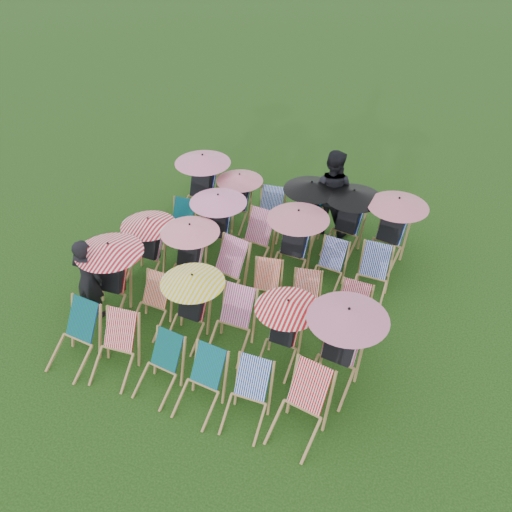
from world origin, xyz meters
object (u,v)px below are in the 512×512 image
at_px(deckchair_0, 73,338).
at_px(person_rear, 332,192).
at_px(person_left, 88,278).
at_px(deckchair_5, 300,408).
at_px(deckchair_29, 390,229).

height_order(deckchair_0, person_rear, person_rear).
relative_size(person_left, person_rear, 0.84).
bearing_deg(deckchair_5, deckchair_0, -169.25).
relative_size(deckchair_0, person_left, 0.62).
height_order(deckchair_5, deckchair_29, deckchair_29).
xyz_separation_m(deckchair_5, person_rear, (-1.15, 5.11, 0.44)).
relative_size(deckchair_0, person_rear, 0.52).
bearing_deg(person_rear, deckchair_29, 162.74).
distance_m(deckchair_0, person_left, 1.17).
bearing_deg(deckchair_5, person_left, 176.46).
bearing_deg(deckchair_5, deckchair_29, 96.12).
bearing_deg(deckchair_29, deckchair_0, -119.97).
bearing_deg(deckchair_29, deckchair_5, -82.23).
height_order(deckchair_0, deckchair_29, deckchair_29).
bearing_deg(deckchair_29, person_rear, 168.84).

